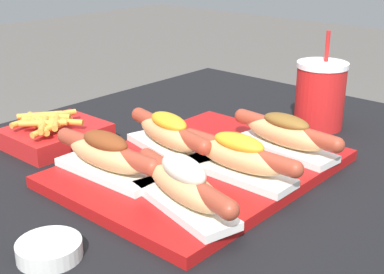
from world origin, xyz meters
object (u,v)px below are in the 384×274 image
hot_dog_0 (184,185)px  sauce_bowl (49,249)px  hot_dog_2 (285,134)px  hot_dog_4 (169,134)px  serving_tray (201,168)px  hot_dog_3 (106,155)px  fries_basket (55,134)px  hot_dog_1 (238,156)px  drink_cup (320,95)px

hot_dog_0 → sauce_bowl: hot_dog_0 is taller
hot_dog_2 → sauce_bowl: size_ratio=2.81×
hot_dog_2 → hot_dog_4: (-0.13, 0.15, 0.00)m
serving_tray → hot_dog_4: 0.08m
hot_dog_3 → fries_basket: hot_dog_3 is taller
serving_tray → fries_basket: bearing=106.6°
hot_dog_1 → hot_dog_2: size_ratio=1.00×
hot_dog_2 → hot_dog_1: bearing=180.0°
serving_tray → hot_dog_0: bearing=-148.0°
hot_dog_3 → hot_dog_4: 0.13m
hot_dog_3 → sauce_bowl: hot_dog_3 is taller
hot_dog_3 → hot_dog_4: bearing=-3.1°
fries_basket → hot_dog_1: bearing=-77.1°
hot_dog_4 → drink_cup: (0.33, -0.10, 0.02)m
hot_dog_2 → drink_cup: drink_cup is taller
serving_tray → drink_cup: (0.33, -0.03, 0.06)m
hot_dog_1 → sauce_bowl: bearing=170.3°
hot_dog_0 → hot_dog_3: 0.16m
hot_dog_1 → drink_cup: bearing=7.8°
hot_dog_2 → hot_dog_4: size_ratio=1.02×
hot_dog_3 → hot_dog_2: bearing=-30.4°
hot_dog_0 → hot_dog_1: bearing=3.0°
hot_dog_4 → drink_cup: size_ratio=1.13×
hot_dog_1 → fries_basket: bearing=102.9°
hot_dog_4 → fries_basket: 0.23m
hot_dog_4 → fries_basket: size_ratio=1.29×
hot_dog_0 → fries_basket: bearing=82.5°
hot_dog_2 → sauce_bowl: bearing=173.2°
hot_dog_0 → hot_dog_1: size_ratio=0.97×
serving_tray → hot_dog_0: (-0.13, -0.08, 0.04)m
serving_tray → hot_dog_1: (-0.00, -0.08, 0.04)m
hot_dog_3 → hot_dog_0: bearing=-90.2°
hot_dog_2 → hot_dog_3: (-0.26, 0.15, 0.00)m
hot_dog_2 → fries_basket: size_ratio=1.31×
hot_dog_1 → hot_dog_3: hot_dog_3 is taller
sauce_bowl → hot_dog_1: bearing=-9.7°
hot_dog_4 → fries_basket: (-0.08, 0.21, -0.03)m
hot_dog_0 → hot_dog_3: (0.00, 0.16, -0.00)m
hot_dog_0 → hot_dog_4: 0.20m
hot_dog_0 → hot_dog_4: hot_dog_0 is taller
serving_tray → hot_dog_0: hot_dog_0 is taller
hot_dog_2 → fries_basket: (-0.22, 0.36, -0.03)m
serving_tray → hot_dog_2: hot_dog_2 is taller
serving_tray → sauce_bowl: sauce_bowl is taller
serving_tray → hot_dog_4: hot_dog_4 is taller
hot_dog_4 → sauce_bowl: hot_dog_4 is taller
drink_cup → fries_basket: bearing=142.6°
sauce_bowl → drink_cup: (0.64, -0.01, 0.06)m
fries_basket → drink_cup: bearing=-37.4°
hot_dog_1 → sauce_bowl: hot_dog_1 is taller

